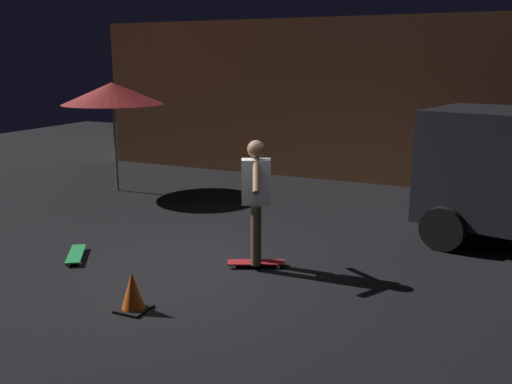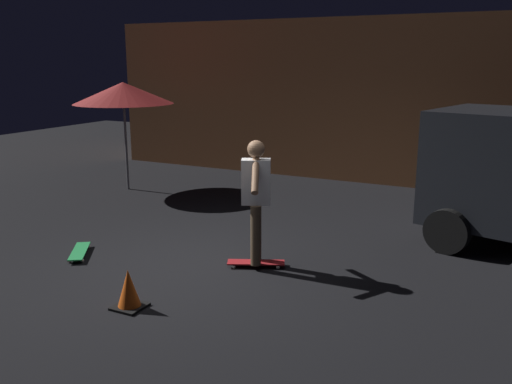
{
  "view_description": "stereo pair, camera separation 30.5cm",
  "coord_description": "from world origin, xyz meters",
  "px_view_note": "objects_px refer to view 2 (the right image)",
  "views": [
    {
      "loc": [
        3.66,
        -6.09,
        2.75
      ],
      "look_at": [
        0.72,
        0.41,
        1.05
      ],
      "focal_mm": 38.9,
      "sensor_mm": 36.0,
      "label": 1
    },
    {
      "loc": [
        3.93,
        -5.96,
        2.75
      ],
      "look_at": [
        0.72,
        0.41,
        1.05
      ],
      "focal_mm": 38.9,
      "sensor_mm": 36.0,
      "label": 2
    }
  ],
  "objects_px": {
    "patio_umbrella": "(123,93)",
    "skateboard_ridden": "(256,263)",
    "skateboard_spare": "(79,252)",
    "skater": "(256,193)",
    "traffic_cone": "(129,291)"
  },
  "relations": [
    {
      "from": "traffic_cone",
      "to": "skateboard_ridden",
      "type": "bearing_deg",
      "value": 68.7
    },
    {
      "from": "skateboard_spare",
      "to": "skater",
      "type": "relative_size",
      "value": 0.45
    },
    {
      "from": "skateboard_ridden",
      "to": "skateboard_spare",
      "type": "bearing_deg",
      "value": -163.32
    },
    {
      "from": "skateboard_ridden",
      "to": "skateboard_spare",
      "type": "relative_size",
      "value": 1.05
    },
    {
      "from": "patio_umbrella",
      "to": "skateboard_ridden",
      "type": "xyz_separation_m",
      "value": [
        4.6,
        -2.92,
        -2.02
      ]
    },
    {
      "from": "patio_umbrella",
      "to": "skateboard_spare",
      "type": "xyz_separation_m",
      "value": [
        2.12,
        -3.66,
        -2.02
      ]
    },
    {
      "from": "patio_umbrella",
      "to": "traffic_cone",
      "type": "relative_size",
      "value": 5.0
    },
    {
      "from": "traffic_cone",
      "to": "skater",
      "type": "bearing_deg",
      "value": 68.7
    },
    {
      "from": "skateboard_spare",
      "to": "traffic_cone",
      "type": "distance_m",
      "value": 2.08
    },
    {
      "from": "skateboard_ridden",
      "to": "skater",
      "type": "height_order",
      "value": "skater"
    },
    {
      "from": "patio_umbrella",
      "to": "traffic_cone",
      "type": "bearing_deg",
      "value": -50.45
    },
    {
      "from": "patio_umbrella",
      "to": "skateboard_ridden",
      "type": "height_order",
      "value": "patio_umbrella"
    },
    {
      "from": "patio_umbrella",
      "to": "skater",
      "type": "height_order",
      "value": "patio_umbrella"
    },
    {
      "from": "skateboard_ridden",
      "to": "skater",
      "type": "xyz_separation_m",
      "value": [
        -0.0,
        0.0,
        0.98
      ]
    },
    {
      "from": "skater",
      "to": "patio_umbrella",
      "type": "bearing_deg",
      "value": 147.64
    }
  ]
}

